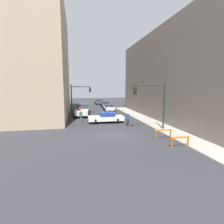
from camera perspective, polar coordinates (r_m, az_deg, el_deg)
name	(u,v)px	position (r m, az deg, el deg)	size (l,w,h in m)	color
ground_plane	(115,135)	(17.47, 0.88, -7.67)	(120.00, 120.00, 0.00)	#2D2D33
sidewalk_right	(172,132)	(19.71, 18.87, -6.09)	(2.40, 44.00, 0.12)	#9E998E
building_corner_left	(20,61)	(31.77, -27.78, 14.57)	(14.00, 20.00, 17.61)	tan
building_right	(188,76)	(29.82, 23.66, 10.65)	(12.00, 28.00, 12.80)	#6B6056
traffic_light_near	(154,98)	(19.62, 13.70, 4.33)	(3.64, 0.35, 5.20)	black
traffic_light_far	(78,95)	(30.91, -11.08, 5.49)	(3.44, 0.35, 5.20)	black
police_car	(106,117)	(23.46, -1.93, -1.75)	(4.74, 2.43, 1.52)	white
white_truck	(82,110)	(29.58, -9.63, 0.57)	(2.99, 5.57, 1.90)	silver
parked_car_near	(109,107)	(35.20, -1.04, 1.51)	(2.37, 4.36, 1.31)	silver
parked_car_mid	(105,104)	(42.27, -2.25, 2.63)	(2.43, 4.39, 1.31)	#474C51
parked_car_far	(99,102)	(49.18, -4.36, 3.40)	(2.36, 4.35, 1.31)	#474C51
pedestrian_crossing	(81,116)	(23.79, -10.14, -1.40)	(0.51, 0.51, 1.66)	#474C66
pedestrian_corner	(80,112)	(27.67, -10.48, -0.07)	(0.47, 0.47, 1.66)	black
pedestrian_sidewalk	(128,119)	(21.51, 5.20, -2.32)	(0.42, 0.42, 1.66)	black
barrier_front	(180,140)	(14.97, 21.35, -8.51)	(1.60, 0.19, 0.90)	orange
barrier_mid	(163,132)	(16.91, 16.31, -6.37)	(1.59, 0.39, 0.90)	orange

